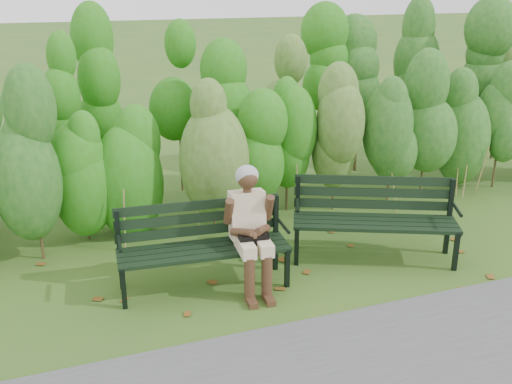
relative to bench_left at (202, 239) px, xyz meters
name	(u,v)px	position (x,y,z in m)	size (l,w,h in m)	color
ground	(268,273)	(0.67, -0.02, -0.47)	(80.00, 80.00, 0.00)	#33561F
hedge_band	(213,113)	(0.67, 1.84, 0.79)	(11.04, 1.67, 2.42)	#47381E
leaf_litter	(296,268)	(0.97, -0.03, -0.47)	(6.00, 2.04, 0.01)	brown
bench_left	(202,239)	(0.00, 0.00, 0.00)	(1.64, 0.66, 0.80)	black
bench_right	(374,212)	(1.86, -0.01, 0.02)	(1.75, 1.19, 0.84)	black
seated_woman	(250,222)	(0.42, -0.20, 0.19)	(0.48, 0.70, 1.18)	beige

